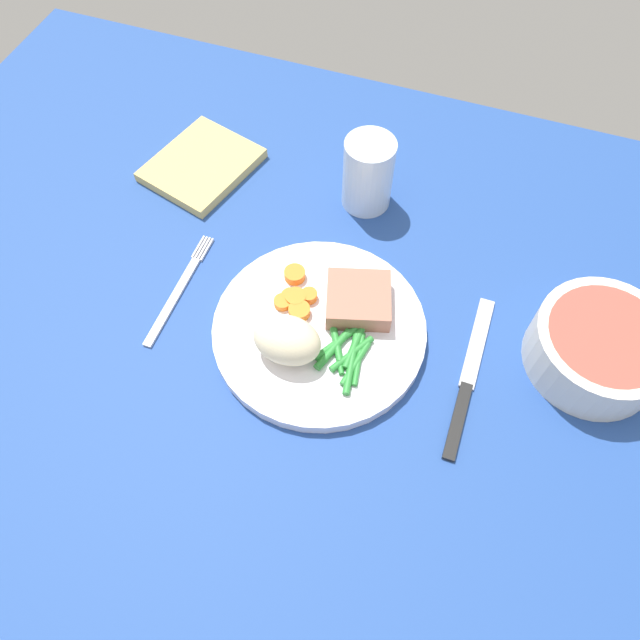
% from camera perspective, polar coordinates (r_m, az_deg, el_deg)
% --- Properties ---
extents(dining_table, '(1.20, 0.90, 0.02)m').
position_cam_1_polar(dining_table, '(0.70, -2.94, -0.79)').
color(dining_table, '#234793').
rests_on(dining_table, ground).
extents(dinner_plate, '(0.24, 0.24, 0.02)m').
position_cam_1_polar(dinner_plate, '(0.68, 0.00, -0.78)').
color(dinner_plate, white).
rests_on(dinner_plate, dining_table).
extents(meat_portion, '(0.09, 0.09, 0.03)m').
position_cam_1_polar(meat_portion, '(0.68, 3.70, 1.95)').
color(meat_portion, '#A86B56').
rests_on(meat_portion, dinner_plate).
extents(mashed_potatoes, '(0.07, 0.05, 0.05)m').
position_cam_1_polar(mashed_potatoes, '(0.63, -3.18, -1.93)').
color(mashed_potatoes, beige).
rests_on(mashed_potatoes, dinner_plate).
extents(carrot_slices, '(0.05, 0.07, 0.01)m').
position_cam_1_polar(carrot_slices, '(0.69, -2.29, 2.35)').
color(carrot_slices, orange).
rests_on(carrot_slices, dinner_plate).
extents(green_beans, '(0.06, 0.09, 0.01)m').
position_cam_1_polar(green_beans, '(0.65, 2.50, -2.97)').
color(green_beans, '#2D8C38').
rests_on(green_beans, dinner_plate).
extents(fork, '(0.01, 0.17, 0.00)m').
position_cam_1_polar(fork, '(0.73, -13.34, 2.87)').
color(fork, silver).
rests_on(fork, dining_table).
extents(knife, '(0.02, 0.21, 0.01)m').
position_cam_1_polar(knife, '(0.68, 14.01, -5.47)').
color(knife, black).
rests_on(knife, dining_table).
extents(water_glass, '(0.06, 0.06, 0.10)m').
position_cam_1_polar(water_glass, '(0.78, 4.58, 13.43)').
color(water_glass, silver).
rests_on(water_glass, dining_table).
extents(salad_bowl, '(0.15, 0.15, 0.06)m').
position_cam_1_polar(salad_bowl, '(0.71, 25.21, -2.31)').
color(salad_bowl, silver).
rests_on(salad_bowl, dining_table).
extents(napkin, '(0.15, 0.17, 0.01)m').
position_cam_1_polar(napkin, '(0.86, -11.25, 14.37)').
color(napkin, '#DBBC6B').
rests_on(napkin, dining_table).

